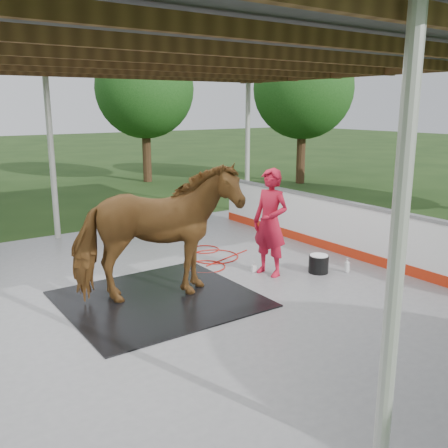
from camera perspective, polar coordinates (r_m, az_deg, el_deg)
ground at (r=8.41m, az=-8.97°, el=-8.71°), size 100.00×100.00×0.00m
concrete_slab at (r=8.40m, az=-8.97°, el=-8.55°), size 12.00×10.00×0.05m
pavilion_structure at (r=7.84m, az=-10.07°, el=19.23°), size 12.60×10.60×4.05m
dasher_board at (r=10.92m, az=13.12°, el=-0.46°), size 0.16×8.00×1.15m
tree_belt at (r=8.77m, az=-10.77°, el=17.40°), size 28.00×28.00×5.80m
rubber_mat at (r=8.31m, az=-7.45°, el=-8.48°), size 2.95×2.76×0.02m
horse at (r=7.96m, az=-7.69°, el=-1.04°), size 2.82×1.79×2.20m
handler at (r=9.20m, az=5.32°, el=0.17°), size 0.63×0.81×1.99m
wash_bucket at (r=9.63m, az=10.76°, el=-4.46°), size 0.37×0.37×0.35m
soap_bottle_a at (r=9.77m, az=13.88°, el=-4.60°), size 0.11×0.11×0.28m
soap_bottle_b at (r=9.54m, az=3.42°, el=-4.91°), size 0.11×0.11×0.20m
hose_coil at (r=10.36m, az=-1.62°, el=-3.91°), size 1.77×1.74×0.02m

